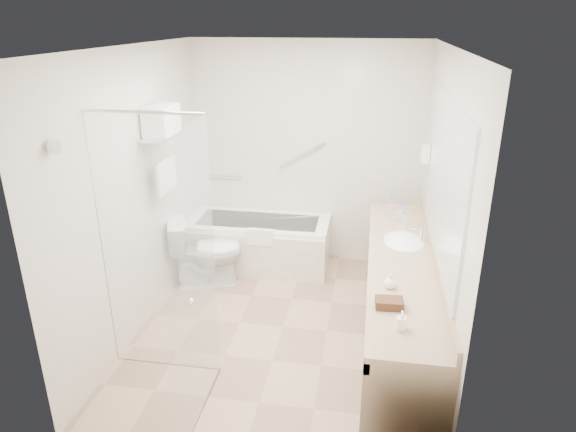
% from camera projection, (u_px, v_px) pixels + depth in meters
% --- Properties ---
extents(floor, '(3.20, 3.20, 0.00)m').
position_uv_depth(floor, '(283.00, 327.00, 4.80)').
color(floor, tan).
rests_on(floor, ground).
extents(ceiling, '(2.60, 3.20, 0.10)m').
position_uv_depth(ceiling, '(282.00, 46.00, 3.89)').
color(ceiling, white).
rests_on(ceiling, wall_back).
extents(wall_back, '(2.60, 0.10, 2.50)m').
position_uv_depth(wall_back, '(307.00, 154.00, 5.82)').
color(wall_back, beige).
rests_on(wall_back, ground).
extents(wall_front, '(2.60, 0.10, 2.50)m').
position_uv_depth(wall_front, '(233.00, 296.00, 2.88)').
color(wall_front, beige).
rests_on(wall_front, ground).
extents(wall_left, '(0.10, 3.20, 2.50)m').
position_uv_depth(wall_left, '(138.00, 193.00, 4.55)').
color(wall_left, beige).
rests_on(wall_left, ground).
extents(wall_right, '(0.10, 3.20, 2.50)m').
position_uv_depth(wall_right, '(440.00, 210.00, 4.15)').
color(wall_right, beige).
rests_on(wall_right, ground).
extents(bathtub, '(1.60, 0.73, 0.59)m').
position_uv_depth(bathtub, '(259.00, 242.00, 5.92)').
color(bathtub, white).
rests_on(bathtub, floor).
extents(grab_bar_short, '(0.40, 0.03, 0.03)m').
position_uv_depth(grab_bar_short, '(226.00, 177.00, 6.04)').
color(grab_bar_short, silver).
rests_on(grab_bar_short, wall_back).
extents(grab_bar_long, '(0.53, 0.03, 0.33)m').
position_uv_depth(grab_bar_long, '(302.00, 155.00, 5.79)').
color(grab_bar_long, silver).
rests_on(grab_bar_long, wall_back).
extents(shower_enclosure, '(0.96, 0.91, 2.11)m').
position_uv_depth(shower_enclosure, '(173.00, 264.00, 3.66)').
color(shower_enclosure, silver).
rests_on(shower_enclosure, floor).
extents(towel_shelf, '(0.24, 0.55, 0.81)m').
position_uv_depth(towel_shelf, '(162.00, 129.00, 4.66)').
color(towel_shelf, silver).
rests_on(towel_shelf, wall_left).
extents(vanity_counter, '(0.55, 2.70, 0.95)m').
position_uv_depth(vanity_counter, '(400.00, 283.00, 4.28)').
color(vanity_counter, tan).
rests_on(vanity_counter, floor).
extents(sink, '(0.40, 0.52, 0.14)m').
position_uv_depth(sink, '(404.00, 244.00, 4.57)').
color(sink, white).
rests_on(sink, vanity_counter).
extents(faucet, '(0.03, 0.03, 0.14)m').
position_uv_depth(faucet, '(421.00, 234.00, 4.51)').
color(faucet, silver).
rests_on(faucet, vanity_counter).
extents(mirror, '(0.02, 2.00, 1.20)m').
position_uv_depth(mirror, '(445.00, 180.00, 3.90)').
color(mirror, silver).
rests_on(mirror, wall_right).
extents(hairdryer_unit, '(0.08, 0.10, 0.18)m').
position_uv_depth(hairdryer_unit, '(426.00, 154.00, 5.05)').
color(hairdryer_unit, white).
rests_on(hairdryer_unit, wall_right).
extents(toilet, '(0.86, 0.66, 0.75)m').
position_uv_depth(toilet, '(206.00, 252.00, 5.46)').
color(toilet, white).
rests_on(toilet, floor).
extents(amenity_basket, '(0.20, 0.14, 0.06)m').
position_uv_depth(amenity_basket, '(389.00, 303.00, 3.51)').
color(amenity_basket, '#4C301B').
rests_on(amenity_basket, vanity_counter).
extents(soap_bottle_a, '(0.06, 0.13, 0.06)m').
position_uv_depth(soap_bottle_a, '(401.00, 325.00, 3.27)').
color(soap_bottle_a, white).
rests_on(soap_bottle_a, vanity_counter).
extents(soap_bottle_b, '(0.11, 0.13, 0.09)m').
position_uv_depth(soap_bottle_b, '(390.00, 283.00, 3.76)').
color(soap_bottle_b, white).
rests_on(soap_bottle_b, vanity_counter).
extents(water_bottle_left, '(0.06, 0.06, 0.20)m').
position_uv_depth(water_bottle_left, '(403.00, 223.00, 4.71)').
color(water_bottle_left, silver).
rests_on(water_bottle_left, vanity_counter).
extents(water_bottle_mid, '(0.06, 0.06, 0.19)m').
position_uv_depth(water_bottle_mid, '(401.00, 215.00, 4.92)').
color(water_bottle_mid, silver).
rests_on(water_bottle_mid, vanity_counter).
extents(water_bottle_right, '(0.06, 0.06, 0.18)m').
position_uv_depth(water_bottle_right, '(390.00, 205.00, 5.17)').
color(water_bottle_right, silver).
rests_on(water_bottle_right, vanity_counter).
extents(drinking_glass_near, '(0.07, 0.07, 0.09)m').
position_uv_depth(drinking_glass_near, '(387.00, 238.00, 4.52)').
color(drinking_glass_near, silver).
rests_on(drinking_glass_near, vanity_counter).
extents(drinking_glass_far, '(0.08, 0.08, 0.09)m').
position_uv_depth(drinking_glass_far, '(397.00, 216.00, 5.00)').
color(drinking_glass_far, silver).
rests_on(drinking_glass_far, vanity_counter).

